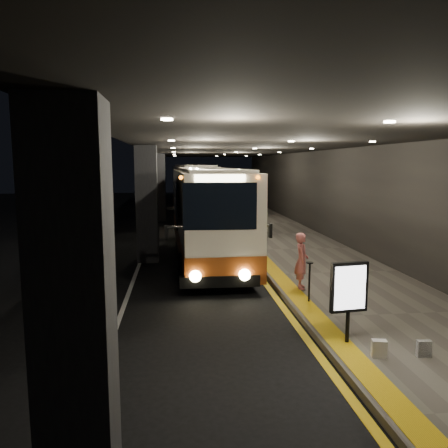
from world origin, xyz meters
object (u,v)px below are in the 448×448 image
bag_plain (379,349)px  coach_second (193,192)px  passenger_boarding (302,261)px  info_sign (349,289)px  coach_main (206,217)px  bag_polka (424,348)px  coach_third (191,185)px  stanchion_post (309,282)px

bag_plain → coach_second: bearing=95.9°
passenger_boarding → info_sign: 3.92m
coach_main → bag_plain: bearing=-77.2°
passenger_boarding → bag_polka: (1.00, -4.68, -0.65)m
bag_plain → info_sign: bearing=114.2°
coach_third → bag_plain: 36.55m
bag_plain → coach_main: bearing=104.6°
coach_second → passenger_boarding: 19.86m
coach_main → bag_polka: 10.44m
coach_third → stanchion_post: (1.94, -33.11, -0.99)m
coach_second → coach_third: (0.27, 12.14, -0.03)m
coach_main → info_sign: bearing=-78.0°
info_sign → coach_main: bearing=96.4°
coach_third → stanchion_post: coach_third is taller
stanchion_post → passenger_boarding: bearing=82.9°
coach_main → info_sign: size_ratio=6.74×
info_sign → stanchion_post: size_ratio=1.59×
coach_third → passenger_boarding: (2.10, -31.84, -0.71)m
coach_second → passenger_boarding: (2.38, -19.70, -0.74)m
bag_plain → info_sign: 1.23m
coach_second → stanchion_post: 21.11m
bag_polka → coach_third: bearing=94.8°
passenger_boarding → info_sign: bearing=-171.5°
bag_polka → info_sign: info_sign is taller
coach_main → bag_polka: coach_main is taller
bag_polka → info_sign: (-1.17, 0.77, 0.96)m
bag_polka → stanchion_post: (-1.15, 3.41, 0.36)m
coach_second → info_sign: coach_second is taller
coach_main → passenger_boarding: coach_main is taller
coach_second → bag_plain: coach_second is taller
stanchion_post → coach_main: bearing=109.3°
coach_third → stanchion_post: 33.18m
coach_third → bag_polka: coach_third is taller
coach_third → bag_polka: size_ratio=35.19×
coach_main → info_sign: coach_main is taller
bag_polka → coach_second: bearing=97.9°
coach_main → passenger_boarding: 5.68m
passenger_boarding → coach_second: bearing=17.9°
coach_third → info_sign: coach_third is taller
coach_second → bag_polka: 24.65m
bag_polka → stanchion_post: size_ratio=0.30×
passenger_boarding → bag_plain: 4.67m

